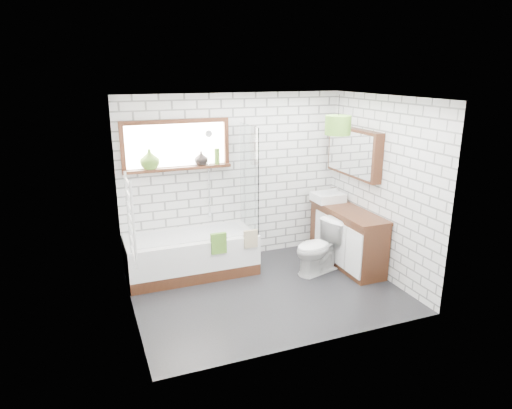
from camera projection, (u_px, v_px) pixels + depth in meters
name	position (u px, v px, depth m)	size (l,w,h in m)	color
floor	(267.00, 291.00, 6.03)	(3.40, 2.60, 0.01)	black
ceiling	(268.00, 97.00, 5.32)	(3.40, 2.60, 0.01)	white
wall_back	(234.00, 178.00, 6.84)	(3.40, 0.01, 2.50)	white
wall_front	(318.00, 234.00, 4.51)	(3.40, 0.01, 2.50)	white
wall_left	(126.00, 216.00, 5.08)	(0.01, 2.60, 2.50)	white
wall_right	(381.00, 188.00, 6.27)	(0.01, 2.60, 2.50)	white
window	(176.00, 145.00, 6.35)	(1.52, 0.16, 0.68)	#361A0F
towel_radiator	(131.00, 219.00, 5.11)	(0.06, 0.52, 1.00)	white
mirror_cabinet	(354.00, 153.00, 6.67)	(0.16, 1.20, 0.70)	#361A0F
shower_riser	(209.00, 174.00, 6.64)	(0.02, 0.02, 1.30)	silver
bathtub	(191.00, 254.00, 6.48)	(1.81, 0.80, 0.58)	white
shower_screen	(249.00, 178.00, 6.49)	(0.02, 0.72, 1.50)	white
towel_green	(219.00, 243.00, 6.15)	(0.21, 0.06, 0.29)	#4D7F26
towel_beige	(251.00, 239.00, 6.31)	(0.19, 0.05, 0.25)	tan
vanity	(347.00, 237.00, 6.78)	(0.48, 1.49, 0.85)	#361A0F
basin	(328.00, 197.00, 7.07)	(0.45, 0.39, 0.13)	white
tap	(337.00, 192.00, 7.11)	(0.03, 0.03, 0.16)	silver
toilet	(319.00, 248.00, 6.50)	(0.74, 0.42, 0.76)	white
vase_olive	(150.00, 161.00, 6.24)	(0.27, 0.27, 0.28)	#548428
vase_dark	(201.00, 160.00, 6.50)	(0.19, 0.19, 0.20)	black
bottle	(217.00, 158.00, 6.58)	(0.07, 0.07, 0.23)	#548428
pendant	(338.00, 125.00, 6.10)	(0.35, 0.35, 0.26)	#4D7F26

